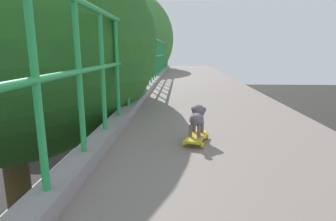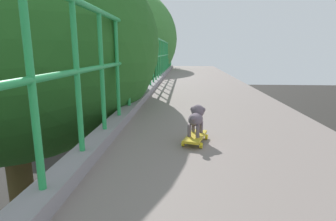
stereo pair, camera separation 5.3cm
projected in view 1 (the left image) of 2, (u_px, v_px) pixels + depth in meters
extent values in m
cube|color=black|center=(262.00, 210.00, 1.58)|extent=(2.56, 0.06, 0.00)
cylinder|color=green|center=(37.00, 91.00, 1.46)|extent=(0.04, 0.04, 1.16)
cylinder|color=green|center=(79.00, 79.00, 2.07)|extent=(0.04, 0.04, 1.16)
cylinder|color=green|center=(103.00, 73.00, 2.68)|extent=(0.04, 0.04, 1.16)
cylinder|color=green|center=(117.00, 69.00, 3.29)|extent=(0.04, 0.04, 1.16)
cylinder|color=green|center=(127.00, 66.00, 3.90)|extent=(0.04, 0.04, 1.16)
cylinder|color=green|center=(134.00, 64.00, 4.52)|extent=(0.04, 0.04, 1.16)
cylinder|color=green|center=(140.00, 63.00, 5.13)|extent=(0.04, 0.04, 1.16)
cylinder|color=green|center=(144.00, 61.00, 5.74)|extent=(0.04, 0.04, 1.16)
cylinder|color=green|center=(148.00, 60.00, 6.35)|extent=(0.04, 0.04, 1.16)
cylinder|color=green|center=(151.00, 60.00, 6.96)|extent=(0.04, 0.04, 1.16)
cylinder|color=green|center=(153.00, 59.00, 7.57)|extent=(0.04, 0.04, 1.16)
cylinder|color=green|center=(155.00, 58.00, 8.19)|extent=(0.04, 0.04, 1.16)
cylinder|color=green|center=(157.00, 58.00, 8.80)|extent=(0.04, 0.04, 1.16)
cylinder|color=green|center=(159.00, 57.00, 9.41)|extent=(0.04, 0.04, 1.16)
cylinder|color=green|center=(160.00, 57.00, 10.02)|extent=(0.04, 0.04, 1.16)
cylinder|color=green|center=(161.00, 57.00, 10.63)|extent=(0.04, 0.04, 1.16)
cylinder|color=green|center=(162.00, 56.00, 11.25)|extent=(0.04, 0.04, 1.16)
cylinder|color=green|center=(163.00, 56.00, 11.86)|extent=(0.04, 0.04, 1.16)
cylinder|color=green|center=(164.00, 56.00, 12.47)|extent=(0.04, 0.04, 1.16)
cylinder|color=green|center=(165.00, 56.00, 13.08)|extent=(0.04, 0.04, 1.16)
cylinder|color=green|center=(166.00, 56.00, 13.69)|extent=(0.04, 0.04, 1.16)
cylinder|color=green|center=(166.00, 55.00, 14.30)|extent=(0.04, 0.04, 1.16)
cylinder|color=green|center=(167.00, 55.00, 14.92)|extent=(0.04, 0.04, 1.16)
cylinder|color=green|center=(167.00, 55.00, 15.53)|extent=(0.04, 0.04, 1.16)
cube|color=beige|center=(71.00, 112.00, 24.49)|extent=(2.34, 10.90, 2.83)
cube|color=black|center=(70.00, 107.00, 24.39)|extent=(2.36, 10.03, 0.70)
cylinder|color=black|center=(97.00, 115.00, 28.42)|extent=(0.28, 0.96, 0.96)
cylinder|color=black|center=(76.00, 115.00, 28.53)|extent=(0.28, 0.96, 0.96)
cylinder|color=black|center=(71.00, 135.00, 21.78)|extent=(0.28, 0.96, 0.96)
cylinder|color=black|center=(44.00, 135.00, 21.88)|extent=(0.28, 0.96, 0.96)
ellipsoid|color=#286423|center=(0.00, 45.00, 4.69)|extent=(5.44, 5.44, 4.01)
cylinder|color=brown|center=(123.00, 126.00, 14.87)|extent=(0.46, 0.46, 6.16)
ellipsoid|color=#41863A|center=(119.00, 39.00, 13.89)|extent=(5.53, 5.53, 5.14)
cube|color=gold|center=(196.00, 136.00, 2.72)|extent=(0.26, 0.45, 0.02)
cylinder|color=yellow|center=(207.00, 137.00, 2.84)|extent=(0.04, 0.06, 0.05)
cylinder|color=yellow|center=(191.00, 135.00, 2.89)|extent=(0.04, 0.06, 0.05)
cylinder|color=yellow|center=(202.00, 145.00, 2.58)|extent=(0.04, 0.06, 0.05)
cylinder|color=yellow|center=(184.00, 143.00, 2.63)|extent=(0.04, 0.06, 0.05)
cylinder|color=#635560|center=(202.00, 127.00, 2.80)|extent=(0.04, 0.04, 0.12)
cylinder|color=#635560|center=(194.00, 126.00, 2.83)|extent=(0.04, 0.04, 0.12)
cylinder|color=#635560|center=(199.00, 131.00, 2.64)|extent=(0.04, 0.04, 0.12)
cylinder|color=#635560|center=(190.00, 131.00, 2.67)|extent=(0.04, 0.04, 0.12)
ellipsoid|color=#635560|center=(197.00, 119.00, 2.72)|extent=(0.19, 0.26, 0.13)
sphere|color=#635560|center=(199.00, 111.00, 2.79)|extent=(0.13, 0.13, 0.13)
ellipsoid|color=#725258|center=(200.00, 111.00, 2.85)|extent=(0.06, 0.07, 0.04)
sphere|color=#635560|center=(204.00, 110.00, 2.77)|extent=(0.06, 0.06, 0.06)
sphere|color=#635560|center=(194.00, 109.00, 2.80)|extent=(0.06, 0.06, 0.06)
sphere|color=#635560|center=(194.00, 118.00, 2.60)|extent=(0.06, 0.06, 0.06)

